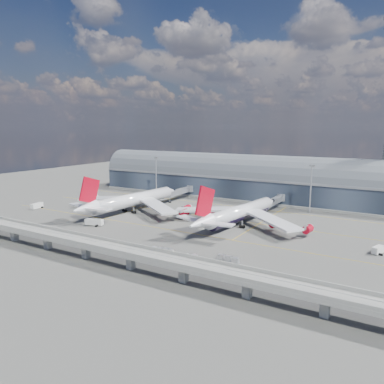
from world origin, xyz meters
The scene contains 19 objects.
ground centered at (0.00, 0.00, 0.00)m, with size 500.00×500.00×0.00m, color #474744.
taxi_lines centered at (0.00, 22.11, 0.01)m, with size 200.00×80.12×0.01m.
terminal centered at (0.00, 77.99, 11.34)m, with size 200.00×30.00×28.00m.
guideway centered at (0.00, -55.00, 5.29)m, with size 220.00×8.50×7.20m.
floodlight_mast_left centered at (-50.00, 55.00, 13.63)m, with size 3.00×0.70×25.70m.
floodlight_mast_right centered at (50.00, 55.00, 13.63)m, with size 3.00×0.70×25.70m.
airliner_left centered at (-32.86, 8.81, 6.49)m, with size 70.96×74.58×22.71m.
airliner_right centered at (27.96, 12.02, 5.85)m, with size 67.97×71.09×22.56m.
jet_bridge_left centered at (-29.17, 53.12, 5.18)m, with size 4.40×28.00×7.25m.
jet_bridge_right centered at (31.71, 51.18, 5.18)m, with size 4.40×32.00×7.25m.
service_truck_0 centered at (-83.53, -11.93, 1.61)m, with size 3.64×7.83×3.12m.
service_truck_1 centered at (-0.67, 11.19, 1.56)m, with size 5.66×3.35×3.09m.
service_truck_2 centered at (-29.65, -21.75, 1.60)m, with size 8.83×4.70×3.08m.
service_truck_3 centered at (86.94, 2.00, 1.39)m, with size 3.98×6.02×2.72m.
service_truck_4 centered at (18.94, 37.30, 1.36)m, with size 3.73×5.12×2.70m.
service_truck_5 centered at (-40.17, 26.90, 1.43)m, with size 6.14×4.72×2.79m.
cargo_train_0 centered at (19.20, -36.12, 0.77)m, with size 8.95×2.17×1.48m.
cargo_train_1 centered at (28.57, -39.25, 0.89)m, with size 12.30×6.87×1.70m.
cargo_train_2 centered at (43.99, -32.85, 0.96)m, with size 8.38×2.64×1.84m.
Camera 1 is at (95.19, -143.08, 45.02)m, focal length 35.00 mm.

